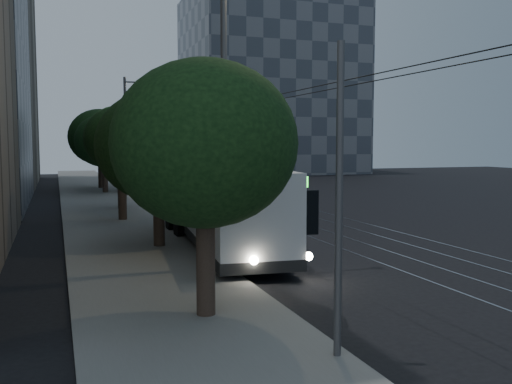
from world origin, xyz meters
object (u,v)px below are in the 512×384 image
object	(u,v)px
car_white_d	(140,180)
streetlamp_far	(131,125)
trolleybus	(222,204)
pickup_silver	(214,208)
car_white_b	(167,190)
streetlamp_near	(237,64)
car_white_a	(187,199)
car_white_c	(133,186)

from	to	relation	value
car_white_d	streetlamp_far	world-z (taller)	streetlamp_far
trolleybus	pickup_silver	world-z (taller)	trolleybus
car_white_b	streetlamp_near	world-z (taller)	streetlamp_near
car_white_a	streetlamp_far	xyz separation A→B (m)	(-1.91, 10.46, 4.72)
pickup_silver	car_white_a	distance (m)	5.53
pickup_silver	car_white_d	distance (m)	25.82
car_white_a	car_white_d	world-z (taller)	car_white_a
streetlamp_near	trolleybus	bearing A→B (deg)	80.23
pickup_silver	streetlamp_far	xyz separation A→B (m)	(-2.10, 15.99, 4.66)
car_white_b	car_white_c	distance (m)	6.99
pickup_silver	car_white_c	size ratio (longest dim) A/B	1.62
trolleybus	streetlamp_near	size ratio (longest dim) A/B	1.14
car_white_d	streetlamp_near	bearing A→B (deg)	-113.05
trolleybus	car_white_c	bearing A→B (deg)	95.66
trolleybus	car_white_d	bearing A→B (deg)	92.91
car_white_b	car_white_c	world-z (taller)	car_white_b
trolleybus	car_white_b	xyz separation A→B (m)	(1.33, 18.97, -0.97)
car_white_c	streetlamp_far	distance (m)	6.08
car_white_d	streetlamp_near	size ratio (longest dim) A/B	0.33
car_white_b	streetlamp_far	world-z (taller)	streetlamp_far
car_white_a	streetlamp_far	distance (m)	11.63
car_white_d	car_white_b	bearing A→B (deg)	-109.43
car_white_a	car_white_b	bearing A→B (deg)	111.46
car_white_d	trolleybus	bearing A→B (deg)	-112.13
car_white_a	pickup_silver	bearing A→B (deg)	-65.06
pickup_silver	streetlamp_far	world-z (taller)	streetlamp_far
streetlamp_far	car_white_c	bearing A→B (deg)	82.05
streetlamp_near	pickup_silver	bearing A→B (deg)	78.86
streetlamp_far	trolleybus	bearing A→B (deg)	-88.00
pickup_silver	car_white_b	distance (m)	12.77
car_white_a	trolleybus	bearing A→B (deg)	-72.57
pickup_silver	car_white_b	size ratio (longest dim) A/B	1.12
trolleybus	car_white_b	world-z (taller)	trolleybus
pickup_silver	car_white_c	world-z (taller)	pickup_silver
car_white_c	car_white_d	distance (m)	6.42
car_white_a	car_white_d	xyz separation A→B (m)	(0.06, 20.29, -0.14)
trolleybus	streetlamp_near	distance (m)	6.57
car_white_a	car_white_c	bearing A→B (deg)	118.70
trolleybus	car_white_d	distance (m)	32.06
car_white_a	streetlamp_far	size ratio (longest dim) A/B	0.50
streetlamp_near	streetlamp_far	xyz separation A→B (m)	(-0.03, 26.51, -1.13)
trolleybus	car_white_d	xyz separation A→B (m)	(1.20, 32.02, -1.11)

